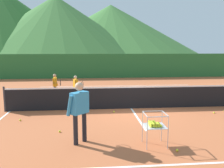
# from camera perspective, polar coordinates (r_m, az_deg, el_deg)

# --- Properties ---
(ground_plane) EXTENTS (120.00, 120.00, 0.00)m
(ground_plane) POSITION_cam_1_polar(r_m,az_deg,el_deg) (10.60, 4.58, -5.80)
(ground_plane) COLOR #BC6038
(line_baseline_near) EXTENTS (10.28, 0.08, 0.01)m
(line_baseline_near) POSITION_cam_1_polar(r_m,az_deg,el_deg) (5.94, 13.46, -18.15)
(line_baseline_near) COLOR white
(line_baseline_near) RESTS_ON ground
(line_baseline_far) EXTENTS (10.28, 0.08, 0.01)m
(line_baseline_far) POSITION_cam_1_polar(r_m,az_deg,el_deg) (16.56, 0.94, -0.43)
(line_baseline_far) COLOR white
(line_baseline_far) RESTS_ON ground
(line_sideline_west) EXTENTS (0.08, 11.24, 0.01)m
(line_sideline_west) POSITION_cam_1_polar(r_m,az_deg,el_deg) (10.98, -23.06, -5.97)
(line_sideline_west) COLOR white
(line_sideline_west) RESTS_ON ground
(line_service_center) EXTENTS (0.08, 5.74, 0.01)m
(line_service_center) POSITION_cam_1_polar(r_m,az_deg,el_deg) (10.60, 4.58, -5.78)
(line_service_center) COLOR white
(line_service_center) RESTS_ON ground
(tennis_net) EXTENTS (10.72, 0.08, 1.05)m
(tennis_net) POSITION_cam_1_polar(r_m,az_deg,el_deg) (10.49, 4.61, -3.16)
(tennis_net) COLOR #333338
(tennis_net) RESTS_ON ground
(instructor) EXTENTS (0.64, 0.80, 1.73)m
(instructor) POSITION_cam_1_polar(r_m,az_deg,el_deg) (6.70, -7.72, -5.41)
(instructor) COLOR black
(instructor) RESTS_ON ground
(student_0) EXTENTS (0.41, 0.60, 1.27)m
(student_0) POSITION_cam_1_polar(r_m,az_deg,el_deg) (12.93, -13.31, 0.10)
(student_0) COLOR navy
(student_0) RESTS_ON ground
(student_1) EXTENTS (0.54, 0.51, 1.23)m
(student_1) POSITION_cam_1_polar(r_m,az_deg,el_deg) (12.35, -8.55, -0.26)
(student_1) COLOR black
(student_1) RESTS_ON ground
(ball_cart) EXTENTS (0.58, 0.58, 0.90)m
(ball_cart) POSITION_cam_1_polar(r_m,az_deg,el_deg) (6.69, 10.03, -9.41)
(ball_cart) COLOR #B7B7BC
(ball_cart) RESTS_ON ground
(tennis_ball_1) EXTENTS (0.07, 0.07, 0.07)m
(tennis_ball_1) POSITION_cam_1_polar(r_m,az_deg,el_deg) (9.94, 0.46, -6.57)
(tennis_ball_1) COLOR yellow
(tennis_ball_1) RESTS_ON ground
(tennis_ball_2) EXTENTS (0.07, 0.07, 0.07)m
(tennis_ball_2) POSITION_cam_1_polar(r_m,az_deg,el_deg) (7.90, -12.29, -10.91)
(tennis_ball_2) COLOR yellow
(tennis_ball_2) RESTS_ON ground
(tennis_ball_4) EXTENTS (0.07, 0.07, 0.07)m
(tennis_ball_4) POSITION_cam_1_polar(r_m,az_deg,el_deg) (10.62, 23.01, -6.27)
(tennis_ball_4) COLOR yellow
(tennis_ball_4) RESTS_ON ground
(tennis_ball_5) EXTENTS (0.07, 0.07, 0.07)m
(tennis_ball_5) POSITION_cam_1_polar(r_m,az_deg,el_deg) (6.65, 15.19, -14.91)
(tennis_ball_5) COLOR yellow
(tennis_ball_5) RESTS_ON ground
(tennis_ball_6) EXTENTS (0.07, 0.07, 0.07)m
(tennis_ball_6) POSITION_cam_1_polar(r_m,az_deg,el_deg) (9.46, -20.95, -7.97)
(tennis_ball_6) COLOR yellow
(tennis_ball_6) RESTS_ON ground
(windscreen_fence) EXTENTS (22.61, 0.08, 2.07)m
(windscreen_fence) POSITION_cam_1_polar(r_m,az_deg,el_deg) (20.69, -0.35, 4.31)
(windscreen_fence) COLOR #286B33
(windscreen_fence) RESTS_ON ground
(hill_0) EXTENTS (49.05, 49.05, 15.85)m
(hill_0) POSITION_cam_1_polar(r_m,az_deg,el_deg) (67.28, -13.07, 13.12)
(hill_0) COLOR #427A38
(hill_0) RESTS_ON ground
(hill_1) EXTENTS (54.71, 54.71, 15.33)m
(hill_1) POSITION_cam_1_polar(r_m,az_deg,el_deg) (76.38, -0.30, 12.61)
(hill_1) COLOR #427A38
(hill_1) RESTS_ON ground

